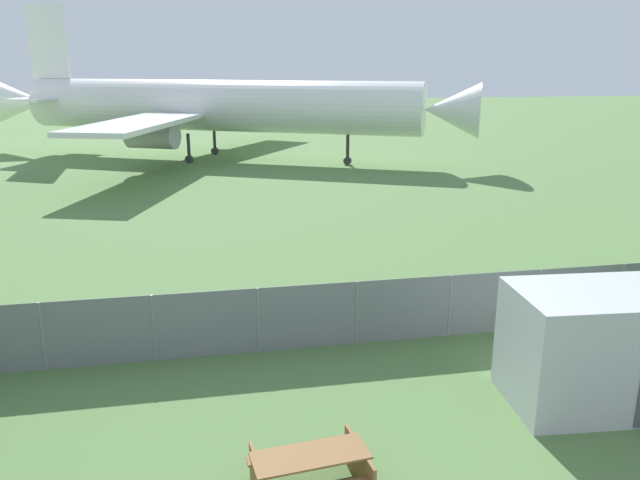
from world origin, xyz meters
name	(u,v)px	position (x,y,z in m)	size (l,w,h in m)	color
perimeter_fence	(258,320)	(0.00, 9.81, 0.86)	(56.07, 0.07, 1.72)	gray
airplane	(213,106)	(-0.07, 43.15, 3.94)	(36.20, 29.48, 11.43)	white
portable_cabin	(602,347)	(6.95, 6.04, 1.27)	(4.01, 2.57, 2.54)	silver
picnic_bench_near_cabin	(311,469)	(0.34, 4.24, 0.48)	(2.12, 1.61, 0.76)	brown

